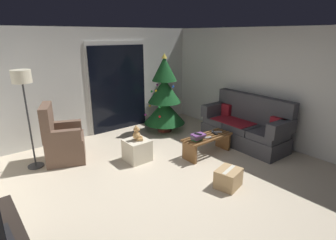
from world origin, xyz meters
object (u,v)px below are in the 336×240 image
at_px(ottoman, 137,150).
at_px(teddy_bear_honey, 137,134).
at_px(armchair, 62,141).
at_px(cardboard_box_taped_mid_floor, 228,178).
at_px(coffee_table, 207,142).
at_px(remote_silver, 208,138).
at_px(cell_phone, 198,134).
at_px(christmas_tree, 164,98).
at_px(remote_white, 218,132).
at_px(remote_graphite, 213,131).
at_px(floor_lamp, 23,86).
at_px(couch, 246,127).
at_px(remote_black, 215,133).
at_px(book_stack, 198,137).

xyz_separation_m(ottoman, teddy_bear_honey, (0.01, -0.01, 0.33)).
bearing_deg(armchair, cardboard_box_taped_mid_floor, -56.58).
xyz_separation_m(coffee_table, teddy_bear_honey, (-1.24, 0.67, 0.27)).
height_order(remote_silver, ottoman, remote_silver).
bearing_deg(remote_silver, cardboard_box_taped_mid_floor, -13.01).
relative_size(cell_phone, christmas_tree, 0.07).
distance_m(cell_phone, ottoman, 1.22).
bearing_deg(remote_white, remote_graphite, 69.60).
relative_size(remote_white, floor_lamp, 0.09).
xyz_separation_m(couch, cell_phone, (-1.40, 0.09, 0.13)).
bearing_deg(floor_lamp, cardboard_box_taped_mid_floor, -50.49).
relative_size(couch, armchair, 1.74).
relative_size(coffee_table, remote_silver, 7.05).
bearing_deg(remote_silver, floor_lamp, -105.26).
xyz_separation_m(remote_silver, christmas_tree, (0.29, 1.73, 0.45)).
distance_m(remote_graphite, ottoman, 1.62).
distance_m(christmas_tree, teddy_bear_honey, 1.77).
bearing_deg(floor_lamp, remote_silver, -31.72).
distance_m(remote_black, remote_graphite, 0.12).
relative_size(couch, christmas_tree, 1.02).
height_order(remote_black, book_stack, book_stack).
xyz_separation_m(floor_lamp, ottoman, (1.61, -0.96, -1.30)).
relative_size(cell_phone, cardboard_box_taped_mid_floor, 0.31).
xyz_separation_m(coffee_table, armchair, (-2.36, 1.55, 0.14)).
distance_m(remote_graphite, cardboard_box_taped_mid_floor, 1.48).
height_order(christmas_tree, cardboard_box_taped_mid_floor, christmas_tree).
bearing_deg(cardboard_box_taped_mid_floor, remote_white, 47.89).
bearing_deg(remote_black, christmas_tree, -74.27).
height_order(book_stack, cell_phone, cell_phone).
relative_size(coffee_table, floor_lamp, 0.62).
height_order(remote_white, armchair, armchair).
relative_size(remote_white, armchair, 0.14).
distance_m(couch, teddy_bear_honey, 2.46).
xyz_separation_m(ottoman, cardboard_box_taped_mid_floor, (0.61, -1.73, -0.06)).
height_order(couch, cardboard_box_taped_mid_floor, couch).
xyz_separation_m(coffee_table, cell_phone, (-0.32, -0.05, 0.27)).
bearing_deg(ottoman, teddy_bear_honey, -28.33).
distance_m(coffee_table, cell_phone, 0.42).
relative_size(coffee_table, remote_black, 7.05).
height_order(remote_black, floor_lamp, floor_lamp).
relative_size(remote_black, armchair, 0.14).
distance_m(armchair, floor_lamp, 1.21).
bearing_deg(couch, remote_silver, 177.24).
xyz_separation_m(book_stack, teddy_bear_honey, (-0.92, 0.70, 0.07)).
bearing_deg(remote_black, coffee_table, 10.65).
bearing_deg(ottoman, remote_silver, -32.85).
bearing_deg(floor_lamp, ottoman, -30.88).
relative_size(remote_graphite, ottoman, 0.35).
height_order(ottoman, teddy_bear_honey, teddy_bear_honey).
relative_size(ottoman, teddy_bear_honey, 1.54).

